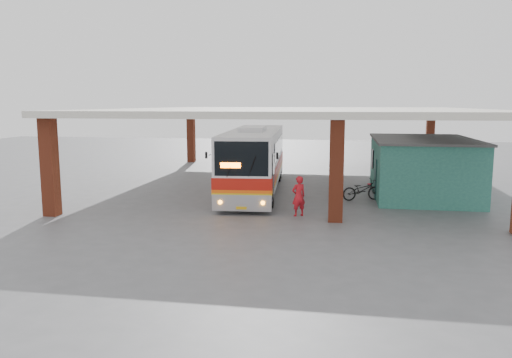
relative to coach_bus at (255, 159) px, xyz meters
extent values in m
plane|color=#515154|center=(1.64, -3.60, -1.85)|extent=(90.00, 90.00, 0.00)
cube|color=#943920|center=(4.64, -6.60, 0.32)|extent=(0.60, 0.60, 4.35)
cube|color=#943920|center=(4.64, -0.60, 0.32)|extent=(0.60, 0.60, 4.35)
cube|color=#943920|center=(4.64, 5.40, 0.32)|extent=(0.60, 0.60, 4.35)
cube|color=#943920|center=(-7.86, -7.60, 0.32)|extent=(0.60, 0.60, 4.35)
cube|color=#943920|center=(-7.86, 13.40, 0.32)|extent=(0.60, 0.60, 4.35)
cube|color=#943920|center=(11.64, 13.40, 0.32)|extent=(0.60, 0.60, 4.35)
cube|color=beige|center=(2.14, 2.90, 2.65)|extent=(21.00, 23.00, 0.30)
cube|color=#28655C|center=(9.14, 0.40, -0.35)|extent=(5.00, 8.00, 3.00)
cube|color=#4D4D4D|center=(9.14, 0.40, 1.20)|extent=(5.20, 8.20, 0.12)
cube|color=#153B38|center=(6.62, -1.10, -0.80)|extent=(0.08, 0.95, 2.10)
cube|color=black|center=(6.62, 1.90, -0.05)|extent=(0.08, 1.20, 1.00)
cube|color=black|center=(6.59, 1.90, -0.05)|extent=(0.04, 1.30, 1.10)
cube|color=silver|center=(0.00, 0.04, 0.16)|extent=(3.66, 12.86, 2.96)
cube|color=silver|center=(0.08, -1.02, 1.74)|extent=(1.52, 3.26, 0.26)
cube|color=#96959B|center=(0.49, -6.10, -1.27)|extent=(2.69, 0.64, 0.74)
cube|color=#B7160C|center=(0.00, 0.04, -0.42)|extent=(3.70, 12.86, 0.53)
cube|color=#F35B0D|center=(0.00, 0.04, -0.76)|extent=(3.70, 12.86, 0.14)
cube|color=gold|center=(0.00, 0.04, -0.88)|extent=(3.70, 12.86, 0.11)
cube|color=black|center=(0.50, -6.25, 0.71)|extent=(2.39, 0.29, 1.53)
cube|color=black|center=(-1.40, 0.77, 0.69)|extent=(0.82, 9.49, 0.95)
cube|color=black|center=(1.26, 0.99, 0.69)|extent=(0.82, 9.49, 0.95)
cube|color=#FF5905|center=(0.04, -6.34, 0.42)|extent=(0.90, 0.12, 0.23)
sphere|color=orange|center=(-0.44, -6.39, -1.24)|extent=(0.19, 0.19, 0.19)
sphere|color=orange|center=(1.46, -6.24, -1.24)|extent=(0.19, 0.19, 0.19)
cube|color=gold|center=(0.51, -6.33, -1.48)|extent=(0.48, 0.07, 0.13)
cylinder|color=black|center=(-0.78, -4.48, -1.32)|extent=(0.42, 1.08, 1.06)
cylinder|color=black|center=(1.49, -4.30, -1.32)|extent=(0.42, 1.08, 1.06)
cylinder|color=black|center=(-1.44, 3.63, -1.32)|extent=(0.42, 1.08, 1.06)
cylinder|color=black|center=(0.84, 3.81, -1.32)|extent=(0.42, 1.08, 1.06)
cylinder|color=black|center=(-1.55, 5.00, -1.32)|extent=(0.42, 1.08, 1.06)
cylinder|color=black|center=(0.73, 5.18, -1.32)|extent=(0.42, 1.08, 1.06)
imported|color=black|center=(5.91, -1.67, -1.30)|extent=(2.22, 1.45, 1.10)
imported|color=red|center=(3.00, -5.85, -0.95)|extent=(0.78, 0.72, 1.79)
cube|color=red|center=(6.64, 2.45, -1.65)|extent=(0.49, 0.49, 0.05)
cube|color=red|center=(6.79, 2.52, -1.40)|extent=(0.18, 0.36, 0.54)
cylinder|color=black|center=(6.56, 2.26, -1.76)|extent=(0.03, 0.03, 0.18)
cylinder|color=black|center=(6.84, 2.37, -1.76)|extent=(0.03, 0.03, 0.18)
cylinder|color=black|center=(6.44, 2.54, -1.76)|extent=(0.03, 0.03, 0.18)
cylinder|color=black|center=(6.72, 2.65, -1.76)|extent=(0.03, 0.03, 0.18)
camera|label=1|loc=(4.84, -27.55, 3.11)|focal=35.00mm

